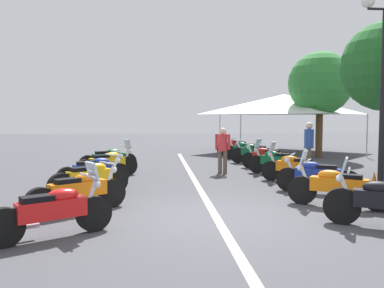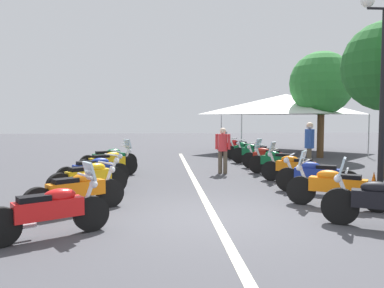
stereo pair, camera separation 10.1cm
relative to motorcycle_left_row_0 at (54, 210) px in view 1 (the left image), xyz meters
The scene contains 22 objects.
ground_plane 3.01m from the motorcycle_left_row_0, 69.04° to the right, with size 80.00×80.00×0.00m, color #424247.
lane_centre_stripe 5.61m from the motorcycle_left_row_0, 29.84° to the right, with size 19.11×0.16×0.01m, color beige.
motorcycle_left_row_0 is the anchor object (origin of this frame).
motorcycle_left_row_1 1.71m from the motorcycle_left_row_0, ahead, with size 1.39×1.82×0.99m.
motorcycle_left_row_2 3.29m from the motorcycle_left_row_0, ahead, with size 1.40×1.76×1.01m.
motorcycle_left_row_3 4.76m from the motorcycle_left_row_0, ahead, with size 1.17×1.91×0.99m.
motorcycle_left_row_4 6.47m from the motorcycle_left_row_0, ahead, with size 1.35×1.87×1.21m.
motorcycle_left_row_5 7.98m from the motorcycle_left_row_0, ahead, with size 1.10×1.97×0.99m.
motorcycle_right_row_1 5.74m from the motorcycle_left_row_0, 72.83° to the right, with size 1.28×1.90×1.20m.
motorcycle_right_row_2 6.58m from the motorcycle_left_row_0, 59.94° to the right, with size 1.12×1.91×0.99m.
motorcycle_right_row_3 7.55m from the motorcycle_left_row_0, 49.08° to the right, with size 1.30×1.81×1.19m.
motorcycle_right_row_4 8.60m from the motorcycle_left_row_0, 40.84° to the right, with size 1.41×1.70×1.20m.
motorcycle_right_row_5 9.81m from the motorcycle_left_row_0, 35.49° to the right, with size 1.18×1.73×0.98m.
motorcycle_right_row_6 11.12m from the motorcycle_left_row_0, 30.33° to the right, with size 1.20×1.83×1.02m.
motorcycle_right_row_7 12.51m from the motorcycle_left_row_0, 26.50° to the right, with size 1.25×1.73×0.99m.
motorcycle_right_row_8 13.85m from the motorcycle_left_row_0, 23.22° to the right, with size 1.33×1.74×1.22m.
street_lamp_twin_globe 8.07m from the motorcycle_left_row_0, 69.04° to the right, with size 0.32×1.22×4.83m.
traffic_cone_0 7.52m from the motorcycle_left_row_0, 67.89° to the right, with size 0.36×0.36×0.61m.
bystander_0 9.67m from the motorcycle_left_row_0, 45.27° to the right, with size 0.51×0.32×1.77m.
bystander_1 7.99m from the motorcycle_left_row_0, 29.08° to the right, with size 0.32×0.50×1.57m.
roadside_tree_1 15.43m from the motorcycle_left_row_0, 38.25° to the right, with size 3.00×3.00×5.04m.
event_tent 17.36m from the motorcycle_left_row_0, 30.05° to the right, with size 6.89×6.89×3.20m.
Camera 1 is at (-7.42, 1.12, 1.94)m, focal length 36.87 mm.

